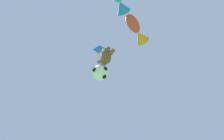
{
  "coord_description": "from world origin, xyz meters",
  "views": [
    {
      "loc": [
        4.37,
        -1.3,
        1.43
      ],
      "look_at": [
        -0.93,
        4.0,
        10.05
      ],
      "focal_mm": 28.0,
      "sensor_mm": 36.0,
      "label": 1
    }
  ],
  "objects_px": {
    "teddy_bear_kite": "(106,56)",
    "fish_kite_crimson": "(137,30)",
    "diamond_kite": "(99,50)",
    "fish_kite_teal": "(119,0)",
    "soccer_ball_kite": "(100,73)"
  },
  "relations": [
    {
      "from": "soccer_ball_kite",
      "to": "fish_kite_teal",
      "type": "bearing_deg",
      "value": -28.73
    },
    {
      "from": "fish_kite_teal",
      "to": "teddy_bear_kite",
      "type": "bearing_deg",
      "value": 147.0
    },
    {
      "from": "soccer_ball_kite",
      "to": "diamond_kite",
      "type": "xyz_separation_m",
      "value": [
        -0.99,
        0.48,
        4.17
      ]
    },
    {
      "from": "diamond_kite",
      "to": "soccer_ball_kite",
      "type": "bearing_deg",
      "value": -25.79
    },
    {
      "from": "fish_kite_teal",
      "to": "fish_kite_crimson",
      "type": "bearing_deg",
      "value": 104.63
    },
    {
      "from": "teddy_bear_kite",
      "to": "fish_kite_teal",
      "type": "height_order",
      "value": "teddy_bear_kite"
    },
    {
      "from": "teddy_bear_kite",
      "to": "diamond_kite",
      "type": "bearing_deg",
      "value": 167.58
    },
    {
      "from": "teddy_bear_kite",
      "to": "fish_kite_teal",
      "type": "bearing_deg",
      "value": -33.0
    },
    {
      "from": "fish_kite_crimson",
      "to": "diamond_kite",
      "type": "xyz_separation_m",
      "value": [
        -4.13,
        0.04,
        1.85
      ]
    },
    {
      "from": "soccer_ball_kite",
      "to": "diamond_kite",
      "type": "height_order",
      "value": "diamond_kite"
    },
    {
      "from": "soccer_ball_kite",
      "to": "fish_kite_teal",
      "type": "xyz_separation_m",
      "value": [
        3.8,
        -2.08,
        1.88
      ]
    },
    {
      "from": "fish_kite_crimson",
      "to": "diamond_kite",
      "type": "bearing_deg",
      "value": 179.46
    },
    {
      "from": "teddy_bear_kite",
      "to": "fish_kite_crimson",
      "type": "relative_size",
      "value": 0.74
    },
    {
      "from": "teddy_bear_kite",
      "to": "soccer_ball_kite",
      "type": "relative_size",
      "value": 1.56
    },
    {
      "from": "soccer_ball_kite",
      "to": "fish_kite_crimson",
      "type": "relative_size",
      "value": 0.47
    }
  ]
}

